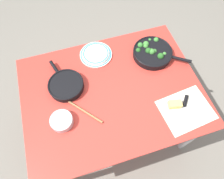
% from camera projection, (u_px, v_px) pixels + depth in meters
% --- Properties ---
extents(ground_plane, '(14.00, 14.00, 0.00)m').
position_uv_depth(ground_plane, '(112.00, 124.00, 2.03)').
color(ground_plane, slate).
extents(dining_table_red, '(1.24, 0.93, 0.72)m').
position_uv_depth(dining_table_red, '(112.00, 96.00, 1.46)').
color(dining_table_red, red).
rests_on(dining_table_red, ground_plane).
extents(skillet_broccoli, '(0.39, 0.32, 0.08)m').
position_uv_depth(skillet_broccoli, '(153.00, 52.00, 1.51)').
color(skillet_broccoli, black).
rests_on(skillet_broccoli, dining_table_red).
extents(skillet_eggs, '(0.25, 0.35, 0.05)m').
position_uv_depth(skillet_eggs, '(66.00, 85.00, 1.38)').
color(skillet_eggs, black).
rests_on(skillet_eggs, dining_table_red).
extents(wooden_spoon, '(0.27, 0.32, 0.02)m').
position_uv_depth(wooden_spoon, '(73.00, 104.00, 1.34)').
color(wooden_spoon, '#996B42').
rests_on(wooden_spoon, dining_table_red).
extents(parchment_sheet, '(0.36, 0.30, 0.00)m').
position_uv_depth(parchment_sheet, '(186.00, 110.00, 1.32)').
color(parchment_sheet, silver).
rests_on(parchment_sheet, dining_table_red).
extents(grater_knife, '(0.18, 0.21, 0.02)m').
position_uv_depth(grater_knife, '(184.00, 107.00, 1.33)').
color(grater_knife, silver).
rests_on(grater_knife, dining_table_red).
extents(cheese_block, '(0.09, 0.07, 0.04)m').
position_uv_depth(cheese_block, '(175.00, 104.00, 1.32)').
color(cheese_block, '#EACC66').
rests_on(cheese_block, dining_table_red).
extents(dinner_plate_stack, '(0.25, 0.25, 0.03)m').
position_uv_depth(dinner_plate_stack, '(96.00, 54.00, 1.53)').
color(dinner_plate_stack, silver).
rests_on(dinner_plate_stack, dining_table_red).
extents(prep_bowl_steel, '(0.14, 0.14, 0.05)m').
position_uv_depth(prep_bowl_steel, '(62.00, 121.00, 1.26)').
color(prep_bowl_steel, '#B7B7BC').
rests_on(prep_bowl_steel, dining_table_red).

